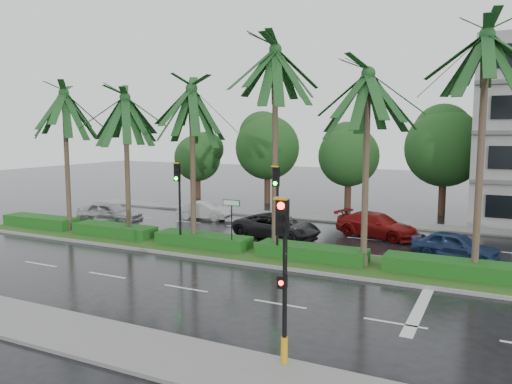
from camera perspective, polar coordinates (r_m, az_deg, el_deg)
The scene contains 17 objects.
ground at distance 24.05m, azimuth -1.25°, elevation -7.67°, with size 120.00×120.00×0.00m, color black.
near_sidewalk at distance 16.16m, azimuth -18.88°, elevation -15.29°, with size 40.00×2.40×0.12m, color slate.
far_sidewalk at distance 34.88m, azimuth 7.92°, elevation -3.03°, with size 40.00×2.00×0.12m, color slate.
median at distance 24.90m, azimuth -0.18°, elevation -6.98°, with size 36.00×4.00×0.15m.
hedge at distance 24.81m, azimuth -0.18°, elevation -6.15°, with size 35.20×1.40×0.60m.
lane_markings at distance 22.47m, azimuth 5.19°, elevation -8.74°, with size 34.00×13.06×0.01m.
palm_row at distance 24.84m, azimuth -2.79°, elevation 11.64°, with size 26.30×4.20×10.53m.
signal_near at distance 12.72m, azimuth 3.16°, elevation -9.36°, with size 0.34×0.45×4.36m.
signal_median_left at distance 25.80m, azimuth -8.86°, elevation 0.03°, with size 0.34×0.42×4.36m.
signal_median_right at distance 23.10m, azimuth 2.37°, elevation -0.70°, with size 0.34×0.42×4.36m.
street_sign at distance 24.49m, azimuth -2.82°, elevation -2.33°, with size 0.95×0.09×2.60m.
bg_trees at distance 39.36m, azimuth 12.63°, elevation 4.90°, with size 32.63×5.58×8.06m.
car_silver at distance 34.02m, azimuth -16.36°, elevation -2.33°, with size 4.40×1.77×1.50m, color #A1A4A9.
car_white at distance 34.78m, azimuth -5.92°, elevation -2.11°, with size 3.72×1.30×1.23m, color #B8B8B8.
car_darkgrey at distance 28.41m, azimuth 2.42°, elevation -3.94°, with size 5.08×2.34×1.41m, color black.
car_red at distance 29.58m, azimuth 13.64°, elevation -3.70°, with size 4.85×1.97×1.41m, color maroon.
car_blue at distance 25.54m, azimuth 21.81°, elevation -5.75°, with size 3.98×1.60×1.36m, color navy.
Camera 1 is at (10.79, -20.62, 6.08)m, focal length 35.00 mm.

